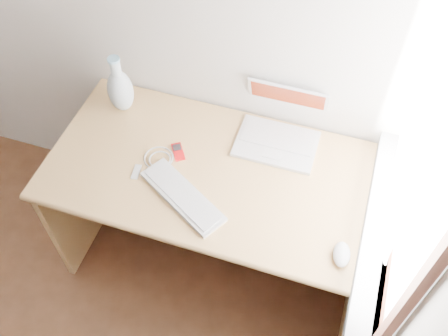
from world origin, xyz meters
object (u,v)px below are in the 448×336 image
(desk, at_px, (224,185))
(vase, at_px, (120,89))
(external_keyboard, at_px, (183,196))
(laptop, at_px, (280,129))

(desk, height_order, vase, vase)
(external_keyboard, bearing_deg, vase, 168.72)
(laptop, bearing_deg, external_keyboard, -124.03)
(desk, height_order, laptop, laptop)
(vase, bearing_deg, laptop, 3.92)
(laptop, height_order, vase, vase)
(desk, distance_m, vase, 0.63)
(external_keyboard, height_order, vase, vase)
(laptop, distance_m, vase, 0.72)
(laptop, bearing_deg, vase, -176.31)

